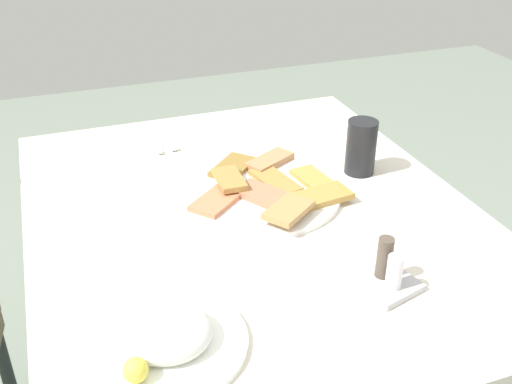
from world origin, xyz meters
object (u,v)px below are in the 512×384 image
at_px(dining_table, 253,248).
at_px(salad_plate_greens, 165,337).
at_px(condiment_caddy, 388,274).
at_px(pide_platter, 264,190).
at_px(spoon, 150,138).
at_px(paper_napkin, 157,138).
at_px(soda_can, 361,147).
at_px(fork, 164,136).

xyz_separation_m(dining_table, salad_plate_greens, (-0.31, 0.24, 0.11)).
xyz_separation_m(salad_plate_greens, condiment_caddy, (0.01, -0.37, 0.01)).
relative_size(pide_platter, spoon, 1.83).
bearing_deg(paper_napkin, condiment_caddy, -161.39).
distance_m(pide_platter, soda_can, 0.24).
relative_size(soda_can, fork, 0.68).
xyz_separation_m(soda_can, paper_napkin, (0.33, 0.39, -0.06)).
height_order(dining_table, salad_plate_greens, salad_plate_greens).
xyz_separation_m(dining_table, pide_platter, (0.05, -0.04, 0.10)).
relative_size(salad_plate_greens, soda_can, 1.95).
height_order(pide_platter, soda_can, soda_can).
height_order(salad_plate_greens, condiment_caddy, condiment_caddy).
bearing_deg(condiment_caddy, fork, 17.28).
relative_size(spoon, condiment_caddy, 1.73).
xyz_separation_m(soda_can, condiment_caddy, (-0.38, 0.15, -0.04)).
bearing_deg(fork, dining_table, -172.47).
xyz_separation_m(salad_plate_greens, fork, (0.72, -0.15, -0.01)).
bearing_deg(pide_platter, paper_napkin, 23.37).
relative_size(salad_plate_greens, condiment_caddy, 2.16).
xyz_separation_m(dining_table, condiment_caddy, (-0.30, -0.13, 0.11)).
distance_m(pide_platter, salad_plate_greens, 0.46).
relative_size(pide_platter, paper_napkin, 2.85).
distance_m(pide_platter, paper_napkin, 0.38).
height_order(soda_can, spoon, soda_can).
distance_m(dining_table, pide_platter, 0.12).
bearing_deg(fork, spoon, 84.86).
relative_size(dining_table, paper_napkin, 8.56).
bearing_deg(paper_napkin, pide_platter, -156.63).
bearing_deg(dining_table, condiment_caddy, -156.80).
bearing_deg(salad_plate_greens, fork, -12.07).
xyz_separation_m(dining_table, spoon, (0.41, 0.13, 0.10)).
height_order(fork, spoon, same).
height_order(pide_platter, fork, pide_platter).
distance_m(salad_plate_greens, condiment_caddy, 0.37).
relative_size(paper_napkin, spoon, 0.64).
bearing_deg(paper_napkin, salad_plate_greens, 169.31).
distance_m(paper_napkin, spoon, 0.02).
distance_m(paper_napkin, fork, 0.02).
xyz_separation_m(pide_platter, fork, (0.35, 0.13, -0.01)).
bearing_deg(paper_napkin, soda_can, -130.10).
bearing_deg(pide_platter, dining_table, 141.02).
relative_size(fork, condiment_caddy, 1.62).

